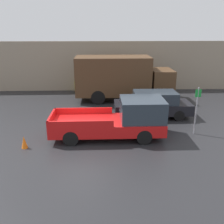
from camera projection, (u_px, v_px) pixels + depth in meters
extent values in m
plane|color=#232326|center=(79.00, 140.00, 12.66)|extent=(60.00, 60.00, 0.00)
cube|color=gray|center=(88.00, 66.00, 21.85)|extent=(28.00, 0.15, 4.27)
cube|color=red|center=(107.00, 125.00, 12.83)|extent=(5.73, 2.08, 0.61)
cube|color=#28333D|center=(142.00, 109.00, 12.63)|extent=(2.18, 1.96, 1.08)
cube|color=red|center=(83.00, 111.00, 13.57)|extent=(3.15, 0.10, 0.33)
cube|color=red|center=(80.00, 124.00, 11.69)|extent=(3.15, 0.10, 0.33)
cube|color=red|center=(51.00, 117.00, 12.57)|extent=(0.10, 2.08, 0.33)
cylinder|color=black|center=(139.00, 123.00, 13.86)|extent=(0.75, 0.26, 0.75)
cylinder|color=black|center=(144.00, 137.00, 12.11)|extent=(0.75, 0.26, 0.75)
cylinder|color=black|center=(75.00, 124.00, 13.72)|extent=(0.75, 0.26, 0.75)
cylinder|color=black|center=(71.00, 138.00, 11.98)|extent=(0.75, 0.26, 0.75)
cube|color=black|center=(152.00, 107.00, 15.75)|extent=(4.78, 1.81, 0.65)
cube|color=#28333D|center=(155.00, 97.00, 15.53)|extent=(2.63, 1.59, 0.69)
cylinder|color=black|center=(172.00, 107.00, 16.66)|extent=(0.66, 0.22, 0.66)
cylinder|color=black|center=(179.00, 116.00, 15.13)|extent=(0.66, 0.22, 0.66)
cylinder|color=black|center=(128.00, 108.00, 16.54)|extent=(0.66, 0.22, 0.66)
cylinder|color=black|center=(130.00, 116.00, 15.02)|extent=(0.66, 0.22, 0.66)
cube|color=#4C331E|center=(161.00, 81.00, 19.30)|extent=(1.62, 2.43, 1.85)
cube|color=#4C331E|center=(113.00, 75.00, 18.99)|extent=(5.59, 2.56, 2.85)
cylinder|color=black|center=(154.00, 89.00, 20.66)|extent=(1.03, 0.30, 1.03)
cylinder|color=black|center=(160.00, 97.00, 18.50)|extent=(1.03, 0.30, 1.03)
cylinder|color=black|center=(98.00, 90.00, 20.48)|extent=(1.03, 0.30, 1.03)
cylinder|color=black|center=(98.00, 97.00, 18.32)|extent=(1.03, 0.30, 1.03)
cylinder|color=gray|center=(196.00, 111.00, 12.98)|extent=(0.07, 0.07, 2.54)
cube|color=#198C33|center=(198.00, 93.00, 12.65)|extent=(0.30, 0.02, 0.40)
cube|color=gold|center=(77.00, 86.00, 22.04)|extent=(0.45, 0.40, 0.97)
cone|color=orange|center=(24.00, 142.00, 11.73)|extent=(0.29, 0.29, 0.60)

